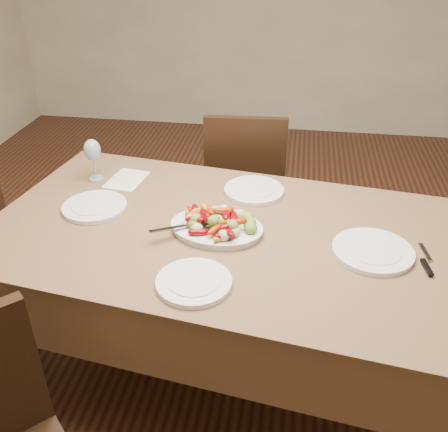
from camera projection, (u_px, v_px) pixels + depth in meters
name	position (u px, v px, depth m)	size (l,w,h in m)	color
floor	(241.00, 353.00, 2.39)	(6.00, 6.00, 0.00)	#3E2113
dining_table	(224.00, 305.00, 2.12)	(1.84, 1.04, 0.76)	brown
chair_far	(245.00, 185.00, 2.85)	(0.42, 0.42, 0.95)	black
serving_platter	(217.00, 229.00, 1.90)	(0.35, 0.26, 0.02)	white
roasted_vegetables	(216.00, 216.00, 1.88)	(0.28, 0.19, 0.09)	#710207
serving_spoon	(197.00, 223.00, 1.87)	(0.28, 0.06, 0.03)	#9EA0A8
plate_left	(95.00, 207.00, 2.06)	(0.26, 0.26, 0.02)	white
plate_right	(373.00, 251.00, 1.78)	(0.29, 0.29, 0.02)	white
plate_far	(254.00, 191.00, 2.18)	(0.26, 0.26, 0.02)	white
plate_near	(194.00, 282.00, 1.63)	(0.25, 0.25, 0.02)	white
wine_glass	(93.00, 159.00, 2.24)	(0.08, 0.08, 0.20)	#8C99A5
menu_card	(127.00, 180.00, 2.29)	(0.15, 0.21, 0.00)	silver
table_knife	(426.00, 261.00, 1.74)	(0.02, 0.20, 0.01)	#9EA0A8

